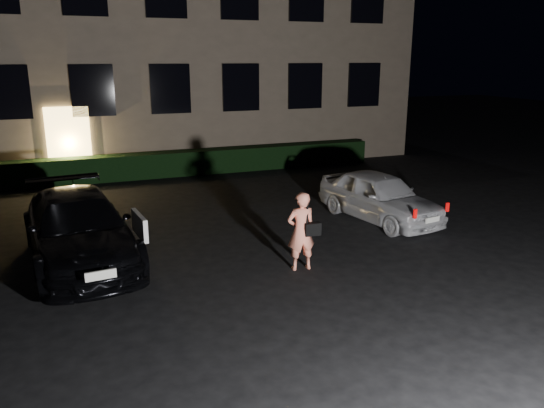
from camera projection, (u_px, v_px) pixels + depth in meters
name	position (u px, v px, depth m)	size (l,w,h in m)	color
ground	(294.00, 292.00, 9.55)	(80.00, 80.00, 0.00)	black
building	(147.00, 8.00, 21.40)	(20.00, 8.11, 12.00)	#6D5E4E
hedge	(176.00, 163.00, 18.86)	(15.00, 0.70, 0.85)	black
sedan	(79.00, 228.00, 10.85)	(2.45, 5.00, 1.39)	black
hatch	(379.00, 196.00, 13.62)	(2.08, 3.89, 1.26)	silver
man	(301.00, 231.00, 10.37)	(0.65, 0.41, 1.58)	#FF8B6D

